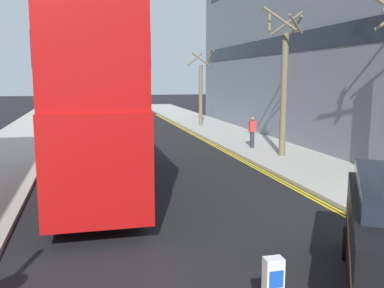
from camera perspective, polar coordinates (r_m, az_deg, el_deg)
The scene contains 8 objects.
sidewalk_right at distance 20.01m, azimuth 13.38°, elevation -2.09°, with size 4.00×80.00×0.14m, color #ADA89E.
kerb_line_outer at distance 17.36m, azimuth 10.20°, elevation -3.88°, with size 0.10×56.00×0.01m, color yellow.
kerb_line_inner at distance 17.29m, azimuth 9.72°, elevation -3.91°, with size 0.10×56.00×0.01m, color yellow.
double_decker_bus_away at distance 14.70m, azimuth -13.10°, elevation 5.65°, with size 2.86×10.83×5.64m.
pedestrian_far at distance 22.53m, azimuth 8.06°, elevation 1.65°, with size 0.34×0.22×1.62m.
street_tree_near at distance 20.32m, azimuth 12.16°, elevation 8.02°, with size 2.16×2.18×6.77m.
street_tree_mid at distance 32.58m, azimuth 1.20°, elevation 7.29°, with size 1.82×1.82×5.64m.
townhouse_terrace_right at distance 30.25m, azimuth 19.05°, elevation 15.40°, with size 10.08×28.00×14.91m.
Camera 1 is at (-2.57, -1.43, 3.82)m, focal length 39.96 mm.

